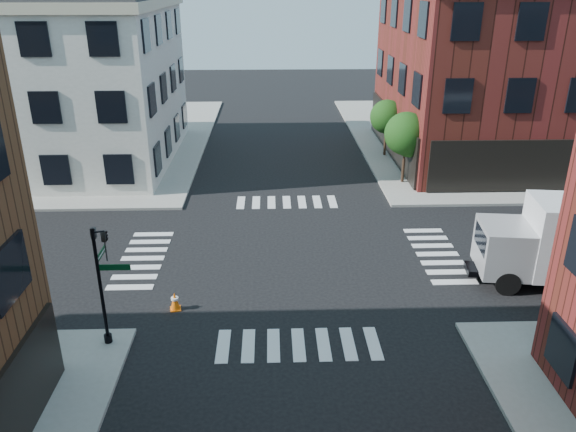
{
  "coord_description": "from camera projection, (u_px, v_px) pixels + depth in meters",
  "views": [
    {
      "loc": [
        -0.92,
        -23.74,
        12.11
      ],
      "look_at": [
        -0.18,
        -1.0,
        2.5
      ],
      "focal_mm": 35.0,
      "sensor_mm": 36.0,
      "label": 1
    }
  ],
  "objects": [
    {
      "name": "signal_pole",
      "position": [
        102.0,
        273.0,
        19.14
      ],
      "size": [
        1.29,
        1.24,
        4.6
      ],
      "color": "black",
      "rests_on": "ground"
    },
    {
      "name": "tree_near",
      "position": [
        407.0,
        136.0,
        34.77
      ],
      "size": [
        2.69,
        2.69,
        4.49
      ],
      "color": "black",
      "rests_on": "ground"
    },
    {
      "name": "tree_far",
      "position": [
        388.0,
        118.0,
        40.41
      ],
      "size": [
        2.43,
        2.43,
        4.07
      ],
      "color": "black",
      "rests_on": "ground"
    },
    {
      "name": "ground",
      "position": [
        291.0,
        256.0,
        26.59
      ],
      "size": [
        120.0,
        120.0,
        0.0
      ],
      "primitive_type": "plane",
      "color": "black",
      "rests_on": "ground"
    },
    {
      "name": "sidewalk_ne",
      "position": [
        534.0,
        137.0,
        46.53
      ],
      "size": [
        30.0,
        30.0,
        0.15
      ],
      "primitive_type": "cube",
      "color": "gray",
      "rests_on": "ground"
    },
    {
      "name": "building_ne",
      "position": [
        573.0,
        73.0,
        39.6
      ],
      "size": [
        25.0,
        16.0,
        12.0
      ],
      "primitive_type": "cube",
      "color": "#4A1A12",
      "rests_on": "ground"
    },
    {
      "name": "building_nw",
      "position": [
        7.0,
        84.0,
        38.62
      ],
      "size": [
        22.0,
        16.0,
        11.0
      ],
      "primitive_type": "cube",
      "color": "beige",
      "rests_on": "ground"
    },
    {
      "name": "traffic_cone",
      "position": [
        175.0,
        301.0,
        22.18
      ],
      "size": [
        0.49,
        0.49,
        0.77
      ],
      "rotation": [
        0.0,
        0.0,
        0.2
      ],
      "color": "orange",
      "rests_on": "ground"
    },
    {
      "name": "sidewalk_nw",
      "position": [
        22.0,
        141.0,
        45.28
      ],
      "size": [
        30.0,
        30.0,
        0.15
      ],
      "primitive_type": "cube",
      "color": "gray",
      "rests_on": "ground"
    }
  ]
}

